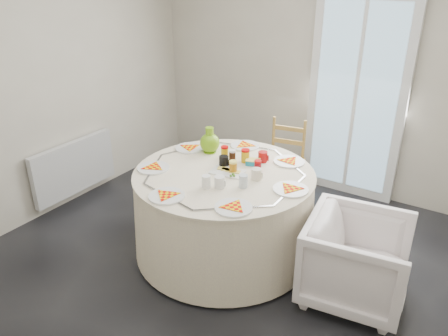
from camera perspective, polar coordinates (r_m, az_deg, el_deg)
The scene contains 14 objects.
floor at distance 3.71m, azimuth -0.59°, elevation -13.28°, with size 4.00×4.00×0.00m, color black.
wall_back at distance 4.81m, azimuth 12.82°, elevation 12.46°, with size 4.00×0.02×2.60m, color #BCB5A3.
wall_left at distance 4.46m, azimuth -23.10°, elevation 10.13°, with size 0.02×4.00×2.60m, color #BCB5A3.
glass_door at distance 4.71m, azimuth 16.89°, elevation 8.59°, with size 1.00×0.08×2.10m, color silver.
radiator at distance 4.81m, azimuth -18.96°, elevation 0.08°, with size 0.07×1.00×0.55m, color silver.
table at distance 3.74m, azimuth 0.00°, elevation -5.91°, with size 1.53×1.53×0.77m, color #F7EEB8.
wooden_chair at distance 4.59m, azimuth 7.80°, elevation 1.30°, with size 0.38×0.37×0.86m, color olive, non-canonical shape.
armchair at distance 3.37m, azimuth 17.04°, elevation -10.69°, with size 0.71×0.67×0.73m, color white.
place_settings at distance 3.55m, azimuth 0.00°, elevation -0.44°, with size 1.45×1.45×0.03m, color white, non-canonical shape.
jar_cluster at distance 3.68m, azimuth 2.07°, elevation 1.36°, with size 0.43×0.22×0.13m, color #A35827, non-canonical shape.
butter_tub at distance 3.69m, azimuth 3.81°, elevation 0.78°, with size 0.12×0.09×0.05m, color teal.
green_pitcher at distance 3.90m, azimuth -1.88°, elevation 3.56°, with size 0.18×0.18×0.23m, color #69A411, non-canonical shape.
cheese_platter at distance 3.54m, azimuth 0.47°, elevation -0.46°, with size 0.27×0.17×0.03m, color silver, non-canonical shape.
mugs_glasses at distance 3.46m, azimuth 1.40°, elevation -0.41°, with size 0.61×0.61×0.11m, color #A2A2A2, non-canonical shape.
Camera 1 is at (1.60, -2.43, 2.30)m, focal length 35.00 mm.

